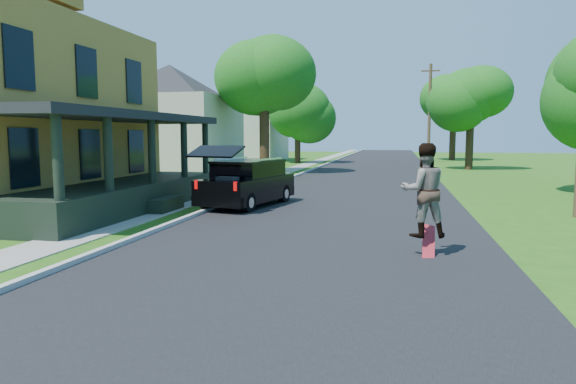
# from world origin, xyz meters

# --- Properties ---
(ground) EXTENTS (140.00, 140.00, 0.00)m
(ground) POSITION_xyz_m (0.00, 0.00, 0.00)
(ground) COLOR #265511
(ground) RESTS_ON ground
(street) EXTENTS (8.00, 120.00, 0.02)m
(street) POSITION_xyz_m (0.00, 20.00, 0.00)
(street) COLOR black
(street) RESTS_ON ground
(curb) EXTENTS (0.15, 120.00, 0.12)m
(curb) POSITION_xyz_m (-4.05, 20.00, 0.00)
(curb) COLOR #A8A8A3
(curb) RESTS_ON ground
(sidewalk) EXTENTS (1.30, 120.00, 0.03)m
(sidewalk) POSITION_xyz_m (-5.60, 20.00, 0.00)
(sidewalk) COLOR gray
(sidewalk) RESTS_ON ground
(front_walk) EXTENTS (6.50, 1.20, 0.03)m
(front_walk) POSITION_xyz_m (-9.50, 6.00, 0.00)
(front_walk) COLOR gray
(front_walk) RESTS_ON ground
(neighbor_house_mid) EXTENTS (12.78, 12.78, 8.30)m
(neighbor_house_mid) POSITION_xyz_m (-13.50, 24.00, 4.19)
(neighbor_house_mid) COLOR beige
(neighbor_house_mid) RESTS_ON ground
(neighbor_house_far) EXTENTS (12.78, 12.78, 8.30)m
(neighbor_house_far) POSITION_xyz_m (-13.50, 40.00, 4.19)
(neighbor_house_far) COLOR beige
(neighbor_house_far) RESTS_ON ground
(black_suv) EXTENTS (2.52, 4.73, 2.09)m
(black_suv) POSITION_xyz_m (-3.20, 7.75, 0.80)
(black_suv) COLOR black
(black_suv) RESTS_ON ground
(skateboarder) EXTENTS (1.05, 0.90, 1.87)m
(skateboarder) POSITION_xyz_m (2.32, 1.50, 1.31)
(skateboarder) COLOR black
(skateboarder) RESTS_ON ground
(skateboard) EXTENTS (0.28, 0.74, 0.68)m
(skateboard) POSITION_xyz_m (2.44, 1.47, 0.23)
(skateboard) COLOR maroon
(skateboard) RESTS_ON ground
(tree_left_mid) EXTENTS (6.78, 7.06, 9.15)m
(tree_left_mid) POSITION_xyz_m (-6.56, 22.80, 6.21)
(tree_left_mid) COLOR black
(tree_left_mid) RESTS_ON ground
(tree_left_far) EXTENTS (6.05, 6.22, 7.33)m
(tree_left_far) POSITION_xyz_m (-6.91, 35.64, 4.70)
(tree_left_far) COLOR black
(tree_left_far) RESTS_ON ground
(tree_right_mid) EXTENTS (5.93, 6.11, 8.13)m
(tree_right_mid) POSITION_xyz_m (6.73, 29.55, 5.49)
(tree_right_mid) COLOR black
(tree_right_mid) RESTS_ON ground
(tree_right_far) EXTENTS (6.85, 6.46, 8.71)m
(tree_right_far) POSITION_xyz_m (6.99, 44.33, 5.86)
(tree_right_far) COLOR black
(tree_right_far) RESTS_ON ground
(utility_pole_far) EXTENTS (1.67, 0.28, 8.84)m
(utility_pole_far) POSITION_xyz_m (4.50, 39.64, 4.57)
(utility_pole_far) COLOR #453220
(utility_pole_far) RESTS_ON ground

